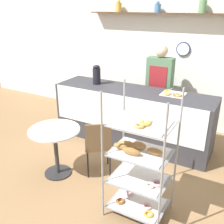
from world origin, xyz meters
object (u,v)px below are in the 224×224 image
pastry_rack (139,162)px  cafe_chair (98,143)px  person_worker (159,86)px  donut_tray_counter (173,94)px  cafe_table (55,141)px  coffee_carafe (97,75)px

pastry_rack → cafe_chair: bearing=151.9°
person_worker → donut_tray_counter: bearing=-52.1°
cafe_table → coffee_carafe: coffee_carafe is taller
pastry_rack → cafe_table: size_ratio=2.14×
pastry_rack → cafe_chair: 0.96m
person_worker → donut_tray_counter: size_ratio=4.59×
person_worker → cafe_table: bearing=-111.2°
person_worker → cafe_chair: bearing=-98.1°
donut_tray_counter → coffee_carafe: bearing=-177.8°
cafe_table → cafe_chair: size_ratio=0.86×
pastry_rack → person_worker: size_ratio=0.92×
pastry_rack → coffee_carafe: 2.33m
person_worker → cafe_table: 2.26m
pastry_rack → coffee_carafe: size_ratio=4.42×
person_worker → donut_tray_counter: person_worker is taller
pastry_rack → cafe_chair: size_ratio=1.83×
cafe_chair → pastry_rack: bearing=116.4°
cafe_chair → donut_tray_counter: bearing=-153.6°
donut_tray_counter → pastry_rack: bearing=-84.7°
cafe_table → donut_tray_counter: (1.22, 1.54, 0.46)m
person_worker → coffee_carafe: size_ratio=4.81×
pastry_rack → cafe_table: 1.40m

